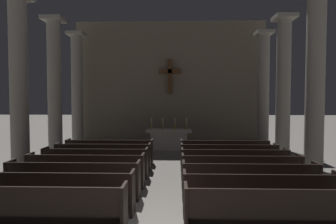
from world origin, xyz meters
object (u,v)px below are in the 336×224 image
Objects in this scene: pew_left_row_2 at (58,192)px; candlestick_inner_left at (163,126)px; pew_left_row_3 at (74,180)px; candlestick_outer_left at (152,126)px; pew_right_row_1 at (277,212)px; altar at (169,139)px; pew_left_row_5 at (95,163)px; column_left_fourth at (77,92)px; column_right_third at (283,90)px; pew_right_row_2 at (261,194)px; pew_right_row_6 at (229,157)px; candlestick_inner_right at (175,126)px; pew_right_row_3 at (250,181)px; pew_left_row_1 at (36,209)px; pew_right_row_4 at (241,171)px; pew_left_row_4 at (86,170)px; column_left_third at (55,90)px; column_right_second at (315,87)px; candlestick_outer_right at (186,126)px; pew_left_row_7 at (110,152)px; pew_left_row_6 at (103,157)px; pew_right_row_5 at (234,164)px; pew_right_row_7 at (224,152)px; column_right_fourth at (263,92)px; column_left_second at (19,88)px.

candlestick_inner_left reaches higher than pew_left_row_2.
candlestick_outer_left is (1.34, 7.06, 0.71)m from pew_left_row_3.
pew_left_row_2 is at bearing 167.43° from pew_right_row_1.
candlestick_inner_left reaches higher than altar.
pew_left_row_5 is 0.56× the size of column_left_fourth.
column_right_third is 10.39× the size of candlestick_inner_left.
pew_right_row_2 is 3.90m from pew_right_row_6.
column_left_fourth reaches higher than candlestick_inner_right.
pew_right_row_3 is at bearing 90.00° from pew_right_row_1.
pew_left_row_1 and pew_right_row_4 have the same top height.
candlestick_outer_left reaches higher than pew_left_row_1.
candlestick_outer_left reaches higher than pew_left_row_4.
pew_left_row_5 and pew_right_row_2 have the same top height.
pew_left_row_5 is 0.56× the size of column_left_third.
pew_left_row_5 is 5.84× the size of candlestick_inner_right.
pew_right_row_6 is at bearing -58.96° from candlestick_inner_left.
pew_right_row_4 is 1.95m from pew_right_row_6.
pew_left_row_1 is 0.98m from pew_left_row_2.
pew_left_row_4 is at bearing -90.00° from pew_left_row_5.
pew_left_row_2 is 1.00× the size of pew_left_row_3.
column_right_second is 10.39× the size of candlestick_outer_right.
column_left_fourth is at bearing 123.51° from pew_left_row_7.
pew_right_row_1 is at bearing -41.74° from pew_left_row_5.
pew_right_row_2 is 8.33m from altar.
pew_left_row_1 is at bearing -90.00° from pew_left_row_4.
pew_left_row_3 is 7.68m from column_right_second.
candlestick_inner_right reaches higher than altar.
candlestick_inner_left reaches higher than pew_left_row_6.
column_left_fourth reaches higher than pew_left_row_5.
pew_left_row_5 is at bearing 138.26° from pew_right_row_1.
pew_right_row_5 is at bearing 90.00° from pew_right_row_1.
pew_right_row_3 is at bearing -90.00° from pew_right_row_7.
pew_left_row_3 and pew_right_row_7 have the same top height.
pew_left_row_4 is 0.56× the size of column_right_fourth.
pew_left_row_7 is 0.56× the size of column_right_fourth.
column_left_third is at bearing 110.28° from pew_left_row_1.
pew_right_row_4 is 6.41m from candlestick_inner_right.
pew_left_row_2 is at bearing -128.40° from column_right_fourth.
candlestick_inner_right is (1.15, 0.00, 0.00)m from candlestick_outer_left.
column_right_third is (0.00, 2.77, 0.00)m from column_right_second.
pew_left_row_3 is at bearing -155.96° from pew_right_row_5.
pew_right_row_7 is 0.56× the size of column_right_second.
pew_left_row_3 is 1.00× the size of pew_right_row_2.
pew_left_row_6 is 3.58m from column_left_second.
pew_right_row_2 is 0.56× the size of column_left_second.
pew_right_row_3 is (4.37, 0.98, 0.00)m from pew_left_row_2.
column_left_second is at bearing 169.63° from pew_right_row_4.
candlestick_outer_left is (1.34, 6.08, 0.71)m from pew_left_row_4.
pew_right_row_2 is 1.00× the size of pew_right_row_4.
column_left_second is at bearing -132.83° from candlestick_inner_left.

